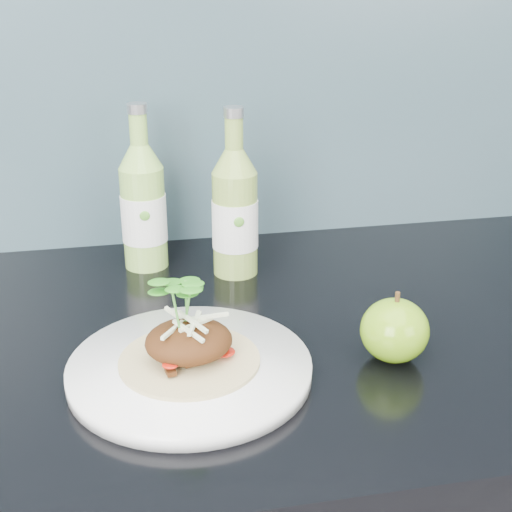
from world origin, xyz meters
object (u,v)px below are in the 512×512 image
(cider_bottle_right, at_px, (235,213))
(cider_bottle_left, at_px, (143,207))
(green_apple, at_px, (395,330))
(dinner_plate, at_px, (190,369))

(cider_bottle_right, bearing_deg, cider_bottle_left, 155.07)
(cider_bottle_left, distance_m, cider_bottle_right, 0.12)
(green_apple, bearing_deg, dinner_plate, 177.64)
(green_apple, bearing_deg, cider_bottle_right, 116.19)
(dinner_plate, height_order, cider_bottle_right, cider_bottle_right)
(dinner_plate, xyz_separation_m, green_apple, (0.21, -0.01, 0.03))
(dinner_plate, height_order, green_apple, green_apple)
(cider_bottle_left, bearing_deg, cider_bottle_right, -9.61)
(dinner_plate, bearing_deg, cider_bottle_left, 95.27)
(dinner_plate, distance_m, cider_bottle_left, 0.30)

